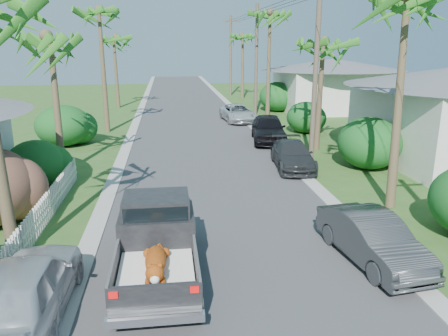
{
  "coord_description": "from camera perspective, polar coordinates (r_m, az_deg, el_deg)",
  "views": [
    {
      "loc": [
        -1.8,
        -8.54,
        5.85
      ],
      "look_at": [
        0.2,
        6.97,
        1.4
      ],
      "focal_mm": 35.0,
      "sensor_mm": 36.0,
      "label": 1
    }
  ],
  "objects": [
    {
      "name": "shrub_l_c",
      "position": [
        19.97,
        -23.37,
        0.49
      ],
      "size": [
        2.4,
        2.64,
        2.0
      ],
      "primitive_type": "ellipsoid",
      "color": "#154A19",
      "rests_on": "ground"
    },
    {
      "name": "parked_car_rm",
      "position": [
        21.51,
        8.95,
        1.64
      ],
      "size": [
        2.18,
        4.5,
        1.26
      ],
      "primitive_type": "imported",
      "rotation": [
        0.0,
        0.0,
        -0.1
      ],
      "color": "#292C2E",
      "rests_on": "ground"
    },
    {
      "name": "palm_r_c",
      "position": [
        35.53,
        6.05,
        19.44
      ],
      "size": [
        4.4,
        4.4,
        9.4
      ],
      "color": "brown",
      "rests_on": "ground"
    },
    {
      "name": "shrub_r_b",
      "position": [
        22.25,
        18.44,
        3.13
      ],
      "size": [
        3.0,
        3.3,
        2.5
      ],
      "primitive_type": "ellipsoid",
      "color": "#154A19",
      "rests_on": "ground"
    },
    {
      "name": "parked_car_ln",
      "position": [
        10.66,
        -24.58,
        -14.18
      ],
      "size": [
        1.85,
        4.5,
        1.53
      ],
      "primitive_type": "imported",
      "rotation": [
        0.0,
        0.0,
        3.13
      ],
      "color": "silver",
      "rests_on": "ground"
    },
    {
      "name": "palm_r_b",
      "position": [
        24.99,
        12.79,
        15.74
      ],
      "size": [
        4.4,
        4.4,
        7.2
      ],
      "color": "brown",
      "rests_on": "ground"
    },
    {
      "name": "curb_right",
      "position": [
        34.58,
        2.95,
        6.17
      ],
      "size": [
        0.6,
        100.0,
        0.06
      ],
      "primitive_type": "cube",
      "color": "#A5A39E",
      "rests_on": "ground"
    },
    {
      "name": "palm_r_d",
      "position": [
        49.25,
        2.48,
        16.89
      ],
      "size": [
        4.4,
        4.4,
        8.0
      ],
      "color": "brown",
      "rests_on": "ground"
    },
    {
      "name": "palm_l_c",
      "position": [
        30.9,
        -16.03,
        19.13
      ],
      "size": [
        4.4,
        4.4,
        9.2
      ],
      "color": "brown",
      "rests_on": "ground"
    },
    {
      "name": "pickup_truck",
      "position": [
        11.62,
        -8.72,
        -8.93
      ],
      "size": [
        1.98,
        5.12,
        2.06
      ],
      "color": "black",
      "rests_on": "ground"
    },
    {
      "name": "palm_l_d",
      "position": [
        42.8,
        -14.21,
        16.21
      ],
      "size": [
        4.4,
        4.4,
        7.7
      ],
      "color": "brown",
      "rests_on": "ground"
    },
    {
      "name": "utility_pole_d",
      "position": [
        52.08,
        0.87,
        14.5
      ],
      "size": [
        1.6,
        0.26,
        9.0
      ],
      "color": "brown",
      "rests_on": "ground"
    },
    {
      "name": "ground",
      "position": [
        10.51,
        3.98,
        -17.99
      ],
      "size": [
        120.0,
        120.0,
        0.0
      ],
      "primitive_type": "plane",
      "color": "#2F5720",
      "rests_on": "ground"
    },
    {
      "name": "utility_pole_b",
      "position": [
        22.81,
        11.89,
        12.41
      ],
      "size": [
        1.6,
        0.26,
        9.0
      ],
      "color": "brown",
      "rests_on": "ground"
    },
    {
      "name": "house_right_far",
      "position": [
        41.45,
        13.85,
        10.26
      ],
      "size": [
        9.0,
        8.0,
        4.6
      ],
      "color": "silver",
      "rests_on": "ground"
    },
    {
      "name": "utility_pole_c",
      "position": [
        37.3,
        4.24,
        13.91
      ],
      "size": [
        1.6,
        0.26,
        9.0
      ],
      "color": "brown",
      "rests_on": "ground"
    },
    {
      "name": "palm_l_b",
      "position": [
        21.14,
        -21.85,
        15.6
      ],
      "size": [
        4.4,
        4.4,
        7.4
      ],
      "color": "brown",
      "rests_on": "ground"
    },
    {
      "name": "parked_car_rf",
      "position": [
        27.13,
        5.81,
        5.13
      ],
      "size": [
        2.61,
        5.09,
        1.66
      ],
      "primitive_type": "imported",
      "rotation": [
        0.0,
        0.0,
        -0.14
      ],
      "color": "black",
      "rests_on": "ground"
    },
    {
      "name": "road",
      "position": [
        34.09,
        -4.22,
        5.97
      ],
      "size": [
        8.0,
        100.0,
        0.02
      ],
      "primitive_type": "cube",
      "color": "#38383A",
      "rests_on": "ground"
    },
    {
      "name": "shrub_l_d",
      "position": [
        27.65,
        -20.26,
        5.22
      ],
      "size": [
        3.2,
        3.52,
        2.4
      ],
      "primitive_type": "ellipsoid",
      "color": "#154A19",
      "rests_on": "ground"
    },
    {
      "name": "shrub_r_d",
      "position": [
        40.03,
        6.99,
        9.23
      ],
      "size": [
        3.2,
        3.52,
        2.6
      ],
      "primitive_type": "ellipsoid",
      "color": "#154A19",
      "rests_on": "ground"
    },
    {
      "name": "picket_fence",
      "position": [
        15.6,
        -22.56,
        -5.44
      ],
      "size": [
        0.1,
        11.0,
        1.0
      ],
      "primitive_type": "cube",
      "color": "white",
      "rests_on": "ground"
    },
    {
      "name": "parked_car_rd",
      "position": [
        34.32,
        1.82,
        7.17
      ],
      "size": [
        2.58,
        4.9,
        1.31
      ],
      "primitive_type": "imported",
      "rotation": [
        0.0,
        0.0,
        0.09
      ],
      "color": "silver",
      "rests_on": "ground"
    },
    {
      "name": "parked_car_rn",
      "position": [
        12.86,
        18.78,
        -8.77
      ],
      "size": [
        1.95,
        4.21,
        1.34
      ],
      "primitive_type": "imported",
      "rotation": [
        0.0,
        0.0,
        0.13
      ],
      "color": "#313437",
      "rests_on": "ground"
    },
    {
      "name": "shrub_r_c",
      "position": [
        30.4,
        10.65,
        6.52
      ],
      "size": [
        2.6,
        2.86,
        2.1
      ],
      "primitive_type": "ellipsoid",
      "color": "#154A19",
      "rests_on": "ground"
    },
    {
      "name": "curb_left",
      "position": [
        34.13,
        -11.48,
        5.74
      ],
      "size": [
        0.6,
        100.0,
        0.06
      ],
      "primitive_type": "cube",
      "color": "#A5A39E",
      "rests_on": "ground"
    }
  ]
}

